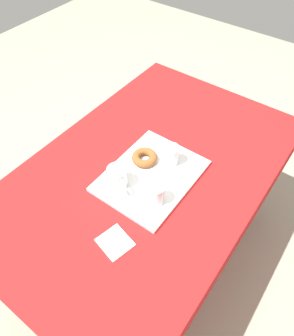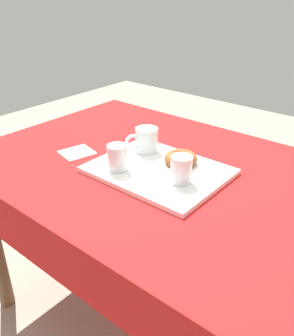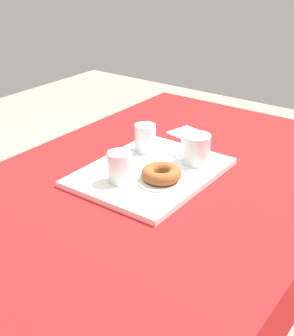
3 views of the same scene
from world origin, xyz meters
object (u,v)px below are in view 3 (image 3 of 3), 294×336
Objects in this scene: donut_plate_left at (161,180)px; water_glass_far at (119,169)px; serving_tray at (151,172)px; paper_napkin at (188,134)px; tea_mug_left at (196,150)px; sugar_donut_left at (161,173)px; dining_table at (156,208)px; water_glass_near at (145,139)px.

water_glass_far is at bearing -54.48° from donut_plate_left.
serving_tray reaches higher than paper_napkin.
tea_mug_left is at bearing 36.42° from paper_napkin.
water_glass_far is 0.11m from sugar_donut_left.
sugar_donut_left reaches higher than paper_napkin.
dining_table is 3.36× the size of serving_tray.
donut_plate_left is at bearing 135.00° from sugar_donut_left.
water_glass_far reaches higher than dining_table.
water_glass_near is (0.02, -0.17, -0.00)m from tea_mug_left.
water_glass_far reaches higher than sugar_donut_left.
paper_napkin is (-0.21, -0.15, -0.06)m from tea_mug_left.
sugar_donut_left is (0.04, 0.07, 0.03)m from serving_tray.
sugar_donut_left is (-0.07, 0.09, -0.01)m from water_glass_far.
donut_plate_left is 0.02m from sugar_donut_left.
sugar_donut_left is (0.00, -0.00, 0.02)m from donut_plate_left.
water_glass_far is at bearing -13.97° from serving_tray.
water_glass_near is (-0.10, -0.09, 0.05)m from serving_tray.
sugar_donut_left is at bearing -4.53° from tea_mug_left.
sugar_donut_left is at bearing 20.77° from paper_napkin.
sugar_donut_left is at bearing 125.52° from water_glass_far.
water_glass_near is at bearing -162.39° from water_glass_far.
serving_tray reaches higher than dining_table.
donut_plate_left reaches higher than paper_napkin.
water_glass_near reaches higher than paper_napkin.
water_glass_near is 0.66× the size of donut_plate_left.
water_glass_near is 0.79× the size of sugar_donut_left.
donut_plate_left is at bearing 125.52° from water_glass_far.
paper_napkin is (-0.37, -0.14, -0.02)m from donut_plate_left.
serving_tray is at bearing 12.85° from paper_napkin.
water_glass_near is 0.77× the size of paper_napkin.
tea_mug_left is 1.36× the size of water_glass_far.
donut_plate_left reaches higher than dining_table.
dining_table is 12.79× the size of paper_napkin.
dining_table is at bearing -120.04° from sugar_donut_left.
dining_table is 0.21m from tea_mug_left.
serving_tray is 3.65× the size of tea_mug_left.
water_glass_near is 0.22m from water_glass_far.
water_glass_far reaches higher than donut_plate_left.
dining_table is 0.11m from serving_tray.
tea_mug_left is 0.17m from water_glass_near.
paper_napkin is at bearing -159.23° from donut_plate_left.
donut_plate_left is at bearing 48.40° from water_glass_near.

